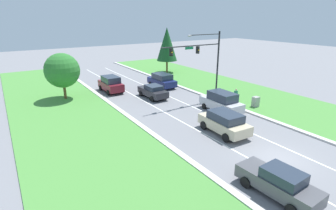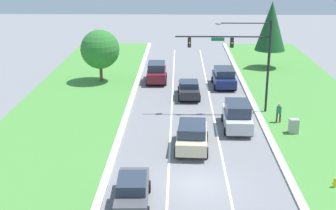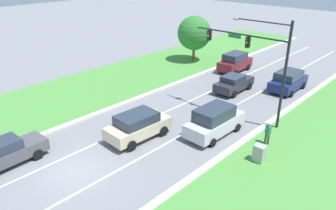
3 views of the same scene
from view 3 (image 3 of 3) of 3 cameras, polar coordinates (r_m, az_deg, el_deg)
ground_plane at (r=21.05m, az=-15.80°, el=-11.05°), size 160.00×160.00×0.00m
curb_strip_left at (r=25.43m, az=-22.68°, el=-5.41°), size 0.50×90.00×0.15m
grass_verge_left at (r=29.93m, az=-27.06°, el=-1.86°), size 10.00×90.00×0.08m
lane_stripe_inner_left at (r=22.39m, az=-18.30°, el=-9.07°), size 0.14×81.00×0.01m
lane_stripe_inner_right at (r=19.77m, az=-12.93°, el=-13.25°), size 0.14×81.00×0.01m
traffic_signal_mast at (r=25.37m, az=15.32°, el=8.56°), size 8.00×0.41×8.06m
graphite_sedan at (r=22.73m, az=-26.29°, el=-7.42°), size 2.06×4.74×1.73m
champagne_suv at (r=23.35m, az=-5.27°, el=-3.54°), size 2.47×4.84×1.92m
navy_suv at (r=33.98m, az=20.19°, el=4.02°), size 2.37×4.83×1.95m
burgundy_suv at (r=38.33m, az=11.58°, el=7.34°), size 2.23×4.63×2.12m
charcoal_sedan at (r=32.28m, az=11.37°, el=3.75°), size 2.13×4.59×1.64m
silver_suv at (r=23.96m, az=8.11°, el=-2.76°), size 2.29×4.97×2.15m
utility_cabinet at (r=21.56m, az=15.62°, el=-8.20°), size 0.70×0.60×1.20m
pedestrian at (r=23.51m, az=16.99°, el=-4.58°), size 0.43×0.35×1.69m
oak_near_left_tree at (r=40.96m, az=4.60°, el=12.38°), size 4.11×4.11×5.61m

